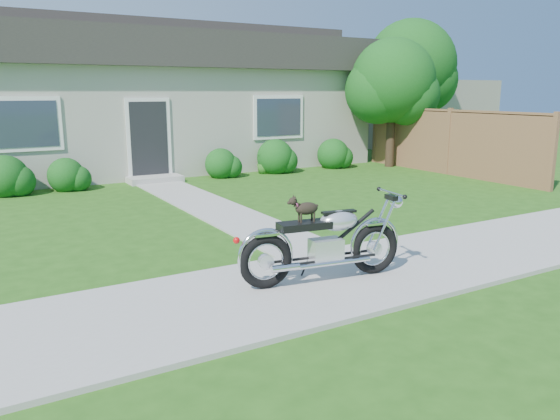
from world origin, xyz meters
The scene contains 11 objects.
ground centered at (0.00, 0.00, 0.00)m, with size 80.00×80.00×0.00m, color #235114.
sidewalk centered at (0.00, 0.00, 0.02)m, with size 24.00×2.20×0.04m, color #9E9B93.
walkway centered at (-1.50, 5.00, 0.01)m, with size 1.20×8.00×0.03m, color #9E9B93.
house centered at (0.00, 11.99, 2.16)m, with size 12.60×7.03×4.50m.
fence centered at (6.30, 5.75, 0.94)m, with size 0.12×6.62×1.90m.
tree_near centered at (6.08, 7.77, 2.56)m, with size 2.66×2.61×4.00m.
tree_far centered at (8.34, 9.42, 3.12)m, with size 3.17×3.17×4.86m.
shrub_row centered at (-0.14, 8.50, 0.42)m, with size 10.25×1.08×1.08m.
potted_plant_left centered at (-3.79, 8.55, 0.32)m, with size 0.58×0.51×0.65m, color #185516.
potted_plant_right centered at (1.74, 8.55, 0.35)m, with size 0.40×0.40×0.71m, color #29651B.
motorcycle_with_dog centered at (-2.06, -0.05, 0.53)m, with size 2.22×0.66×1.09m.
Camera 1 is at (-5.85, -5.40, 2.37)m, focal length 35.00 mm.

